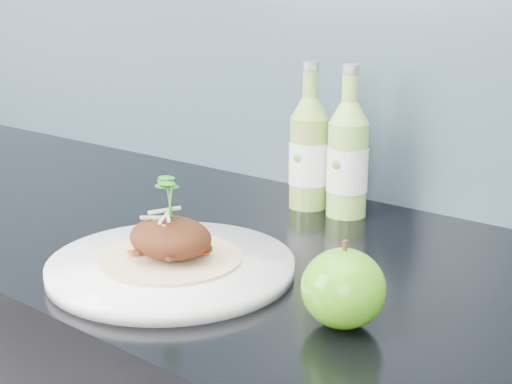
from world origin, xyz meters
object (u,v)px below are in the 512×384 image
cider_bottle_left (309,153)px  green_apple (343,288)px  cider_bottle_right (348,160)px  dinner_plate (171,266)px

cider_bottle_left → green_apple: bearing=-46.9°
green_apple → cider_bottle_right: (-0.20, 0.31, 0.04)m
cider_bottle_left → cider_bottle_right: bearing=3.6°
dinner_plate → cider_bottle_left: size_ratio=1.42×
cider_bottle_left → cider_bottle_right: (0.07, 0.00, 0.00)m
dinner_plate → cider_bottle_right: (0.04, 0.32, 0.08)m
cider_bottle_right → cider_bottle_left: bearing=-158.4°
cider_bottle_left → cider_bottle_right: same height
green_apple → cider_bottle_right: size_ratio=0.46×
dinner_plate → cider_bottle_left: (-0.03, 0.32, 0.08)m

